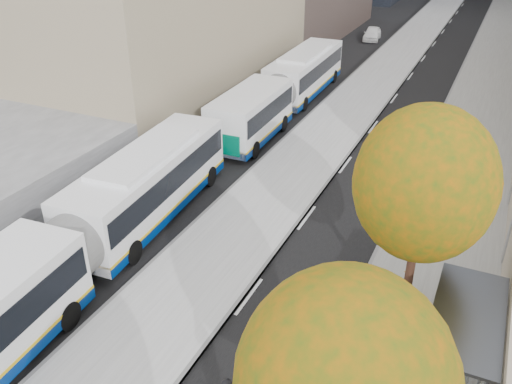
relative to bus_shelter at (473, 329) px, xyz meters
The scene contains 7 objects.
bus_platform 25.96m from the bus_shelter, 111.69° to the left, with size 4.25×150.00×0.15m, color #ACACAC.
sidewalk 24.19m from the bus_shelter, 93.72° to the left, with size 4.75×150.00×0.08m, color gray.
bus_shelter is the anchor object (origin of this frame).
tree_c 4.23m from the bus_shelter, 135.67° to the left, with size 4.20×4.20×7.28m.
bus_near 13.49m from the bus_shelter, behind, with size 3.81×18.11×3.00m.
bus_far 23.57m from the bus_shelter, 124.87° to the left, with size 2.92×17.78×2.96m.
distant_car 44.18m from the bus_shelter, 107.53° to the left, with size 1.52×3.77×1.29m, color white.
Camera 1 is at (5.01, -1.76, 12.63)m, focal length 38.00 mm.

